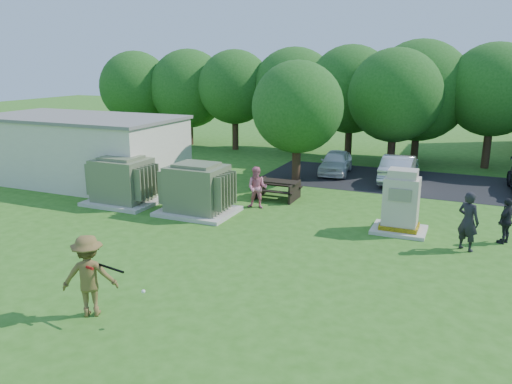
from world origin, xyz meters
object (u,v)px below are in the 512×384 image
at_px(picnic_table, 277,187).
at_px(car_silver_a, 399,168).
at_px(generator_cabinet, 401,205).
at_px(batter, 89,276).
at_px(car_white, 336,162).
at_px(person_walking_right, 506,221).
at_px(person_by_generator, 468,221).
at_px(person_at_picnic, 257,188).
at_px(transformer_left, 123,181).
at_px(transformer_right, 197,190).

bearing_deg(picnic_table, car_silver_a, 50.42).
bearing_deg(generator_cabinet, batter, -122.85).
relative_size(car_white, car_silver_a, 0.86).
relative_size(person_walking_right, car_silver_a, 0.37).
distance_m(person_by_generator, car_silver_a, 9.56).
relative_size(generator_cabinet, batter, 1.14).
distance_m(generator_cabinet, person_at_picnic, 5.95).
xyz_separation_m(transformer_left, person_by_generator, (13.80, -0.09, 0.02)).
relative_size(transformer_right, car_white, 0.81).
bearing_deg(generator_cabinet, person_walking_right, 3.27).
bearing_deg(generator_cabinet, car_white, 118.30).
height_order(generator_cabinet, person_walking_right, generator_cabinet).
xyz_separation_m(transformer_right, car_white, (3.23, 9.51, -0.34)).
bearing_deg(picnic_table, person_by_generator, -23.27).
bearing_deg(generator_cabinet, transformer_left, -175.38).
bearing_deg(person_at_picnic, car_silver_a, 47.38).
xyz_separation_m(batter, person_by_generator, (8.25, 8.27, -0.03)).
distance_m(transformer_right, person_at_picnic, 2.52).
relative_size(transformer_left, generator_cabinet, 1.30).
height_order(person_walking_right, car_silver_a, person_walking_right).
bearing_deg(car_silver_a, person_by_generator, 110.55).
bearing_deg(car_white, generator_cabinet, -67.50).
xyz_separation_m(picnic_table, car_silver_a, (4.56, 5.51, 0.19)).
relative_size(batter, person_at_picnic, 1.15).
height_order(person_by_generator, car_white, person_by_generator).
xyz_separation_m(person_walking_right, car_white, (-8.06, 8.38, -0.15)).
relative_size(picnic_table, person_by_generator, 0.99).
bearing_deg(car_silver_a, transformer_left, 40.10).
relative_size(person_by_generator, car_white, 0.53).
bearing_deg(picnic_table, person_at_picnic, -97.12).
xyz_separation_m(person_at_picnic, person_walking_right, (9.36, -0.49, -0.10)).
relative_size(transformer_right, person_walking_right, 1.90).
relative_size(person_by_generator, person_at_picnic, 1.12).
xyz_separation_m(transformer_right, picnic_table, (2.15, 3.33, -0.44)).
bearing_deg(transformer_left, batter, -56.41).
bearing_deg(person_at_picnic, transformer_right, -149.20).
relative_size(batter, car_silver_a, 0.47).
bearing_deg(transformer_right, person_walking_right, 5.71).
relative_size(picnic_table, person_walking_right, 1.25).
height_order(generator_cabinet, picnic_table, generator_cabinet).
bearing_deg(person_by_generator, person_at_picnic, 18.59).
bearing_deg(batter, generator_cabinet, -152.59).
xyz_separation_m(generator_cabinet, person_by_generator, (2.26, -1.02, -0.02)).
bearing_deg(car_silver_a, transformer_right, 52.57).
bearing_deg(person_at_picnic, car_white, 71.51).
bearing_deg(car_silver_a, person_walking_right, 120.46).
xyz_separation_m(transformer_left, picnic_table, (5.85, 3.33, -0.44)).
xyz_separation_m(transformer_right, person_at_picnic, (1.93, 1.62, -0.08)).
distance_m(person_at_picnic, person_walking_right, 9.37).
bearing_deg(generator_cabinet, person_by_generator, -24.37).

